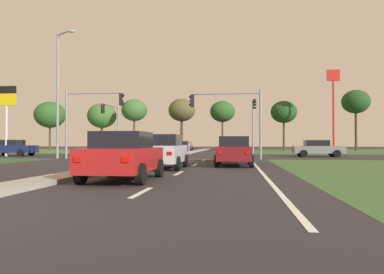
% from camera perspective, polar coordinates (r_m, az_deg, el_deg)
% --- Properties ---
extents(ground_plane, '(200.00, 200.00, 0.00)m').
position_cam_1_polar(ground_plane, '(35.81, -2.66, -2.87)').
color(ground_plane, '#282628').
extents(grass_verge_far_left, '(35.00, 35.00, 0.01)m').
position_cam_1_polar(grass_verge_far_left, '(67.52, -20.95, -1.90)').
color(grass_verge_far_left, '#476B38').
rests_on(grass_verge_far_left, ground).
extents(grass_verge_far_right, '(35.00, 35.00, 0.01)m').
position_cam_1_polar(grass_verge_far_right, '(62.98, 24.92, -1.95)').
color(grass_verge_far_right, '#385B2D').
rests_on(grass_verge_far_right, ground).
extents(median_island_near, '(1.20, 22.00, 0.14)m').
position_cam_1_polar(median_island_near, '(17.35, -12.95, -4.68)').
color(median_island_near, gray).
rests_on(median_island_near, ground).
extents(median_island_far, '(1.20, 36.00, 0.14)m').
position_cam_1_polar(median_island_far, '(60.60, 1.18, -2.02)').
color(median_island_far, gray).
rests_on(median_island_far, ground).
extents(lane_dash_near, '(0.14, 2.00, 0.01)m').
position_cam_1_polar(lane_dash_near, '(9.46, -7.61, -8.25)').
color(lane_dash_near, silver).
rests_on(lane_dash_near, ground).
extents(lane_dash_second, '(0.14, 2.00, 0.01)m').
position_cam_1_polar(lane_dash_second, '(15.32, -2.03, -5.45)').
color(lane_dash_second, silver).
rests_on(lane_dash_second, ground).
extents(lane_dash_third, '(0.14, 2.00, 0.01)m').
position_cam_1_polar(lane_dash_third, '(21.25, 0.43, -4.19)').
color(lane_dash_third, silver).
rests_on(lane_dash_third, ground).
extents(lane_dash_fourth, '(0.14, 2.00, 0.01)m').
position_cam_1_polar(lane_dash_fourth, '(27.22, 1.81, -3.48)').
color(lane_dash_fourth, silver).
rests_on(lane_dash_fourth, ground).
extents(edge_line_right, '(0.14, 24.00, 0.01)m').
position_cam_1_polar(edge_line_right, '(17.38, 10.13, -4.90)').
color(edge_line_right, silver).
rests_on(edge_line_right, ground).
extents(stop_bar_near, '(6.40, 0.50, 0.01)m').
position_cam_1_polar(stop_bar_near, '(28.41, 2.62, -3.37)').
color(stop_bar_near, silver).
rests_on(stop_bar_near, ground).
extents(crosswalk_bar_near, '(0.70, 2.80, 0.01)m').
position_cam_1_polar(crosswalk_bar_near, '(32.52, -15.40, -3.03)').
color(crosswalk_bar_near, silver).
rests_on(crosswalk_bar_near, ground).
extents(crosswalk_bar_second, '(0.70, 2.80, 0.01)m').
position_cam_1_polar(crosswalk_bar_second, '(32.10, -13.50, -3.06)').
color(crosswalk_bar_second, silver).
rests_on(crosswalk_bar_second, ground).
extents(crosswalk_bar_third, '(0.70, 2.80, 0.01)m').
position_cam_1_polar(crosswalk_bar_third, '(31.72, -11.54, -3.10)').
color(crosswalk_bar_third, silver).
rests_on(crosswalk_bar_third, ground).
extents(crosswalk_bar_fourth, '(0.70, 2.80, 0.01)m').
position_cam_1_polar(crosswalk_bar_fourth, '(31.38, -9.55, -3.13)').
color(crosswalk_bar_fourth, silver).
rests_on(crosswalk_bar_fourth, ground).
extents(crosswalk_bar_fifth, '(0.70, 2.80, 0.01)m').
position_cam_1_polar(crosswalk_bar_fifth, '(31.08, -7.51, -3.15)').
color(crosswalk_bar_fifth, silver).
rests_on(crosswalk_bar_fifth, ground).
extents(crosswalk_bar_sixth, '(0.70, 2.80, 0.01)m').
position_cam_1_polar(crosswalk_bar_sixth, '(30.82, -5.43, -3.18)').
color(crosswalk_bar_sixth, silver).
rests_on(crosswalk_bar_sixth, ground).
extents(car_navy_near, '(4.34, 2.06, 1.53)m').
position_cam_1_polar(car_navy_near, '(39.75, -25.39, -1.46)').
color(car_navy_near, '#161E47').
rests_on(car_navy_near, ground).
extents(car_blue_second, '(2.00, 4.41, 1.52)m').
position_cam_1_polar(car_blue_second, '(60.97, -0.95, -1.34)').
color(car_blue_second, navy).
rests_on(car_blue_second, ground).
extents(car_black_third, '(4.53, 2.05, 1.53)m').
position_cam_1_polar(car_black_third, '(38.11, -11.80, -1.56)').
color(car_black_third, black).
rests_on(car_black_third, ground).
extents(car_red_fourth, '(2.03, 4.15, 1.58)m').
position_cam_1_polar(car_red_fourth, '(12.54, -10.26, -2.79)').
color(car_red_fourth, '#A31919').
rests_on(car_red_fourth, ground).
extents(car_teal_fifth, '(2.04, 4.51, 1.50)m').
position_cam_1_polar(car_teal_fifth, '(25.94, 6.11, -1.91)').
color(car_teal_fifth, '#19565B').
rests_on(car_teal_fifth, ground).
extents(car_maroon_sixth, '(1.94, 4.47, 1.57)m').
position_cam_1_polar(car_maroon_sixth, '(20.45, 6.33, -2.08)').
color(car_maroon_sixth, maroon).
rests_on(car_maroon_sixth, ground).
extents(car_grey_seventh, '(4.39, 1.95, 1.48)m').
position_cam_1_polar(car_grey_seventh, '(35.41, 18.35, -1.62)').
color(car_grey_seventh, slate).
rests_on(car_grey_seventh, ground).
extents(car_silver_eighth, '(2.00, 4.16, 1.62)m').
position_cam_1_polar(car_silver_eighth, '(18.10, -4.37, -2.16)').
color(car_silver_eighth, '#B7B7BC').
rests_on(car_silver_eighth, ground).
extents(traffic_signal_far_left, '(0.32, 5.31, 5.49)m').
position_cam_1_polar(traffic_signal_far_left, '(42.22, -11.86, 2.63)').
color(traffic_signal_far_left, gray).
rests_on(traffic_signal_far_left, ground).
extents(traffic_signal_near_right, '(5.47, 0.32, 5.22)m').
position_cam_1_polar(traffic_signal_near_right, '(28.82, 6.09, 3.94)').
color(traffic_signal_near_right, gray).
rests_on(traffic_signal_near_right, ground).
extents(traffic_signal_near_left, '(4.83, 0.32, 5.41)m').
position_cam_1_polar(traffic_signal_near_left, '(31.08, -15.35, 3.77)').
color(traffic_signal_near_left, gray).
rests_on(traffic_signal_near_left, ground).
extents(traffic_signal_far_right, '(0.32, 4.37, 5.86)m').
position_cam_1_polar(traffic_signal_far_right, '(40.52, 9.21, 3.03)').
color(traffic_signal_far_right, gray).
rests_on(traffic_signal_far_right, ground).
extents(street_lamp_second, '(2.06, 1.42, 9.93)m').
position_cam_1_polar(street_lamp_second, '(32.07, -19.34, 6.84)').
color(street_lamp_second, gray).
rests_on(street_lamp_second, ground).
extents(pedestrian_at_median, '(0.34, 0.34, 1.68)m').
position_cam_1_polar(pedestrian_at_median, '(47.84, -0.47, -1.01)').
color(pedestrian_at_median, '#9E8966').
rests_on(pedestrian_at_median, median_island_far).
extents(fastfood_pole_sign, '(1.80, 0.40, 11.86)m').
position_cam_1_polar(fastfood_pole_sign, '(58.97, 20.44, 6.35)').
color(fastfood_pole_sign, red).
rests_on(fastfood_pole_sign, ground).
extents(fuel_price_totem, '(1.80, 0.24, 6.52)m').
position_cam_1_polar(fuel_price_totem, '(39.36, -26.07, 4.35)').
color(fuel_price_totem, silver).
rests_on(fuel_price_totem, ground).
extents(treeline_near, '(5.30, 5.30, 8.36)m').
position_cam_1_polar(treeline_near, '(69.82, -20.53, 3.13)').
color(treeline_near, '#423323').
rests_on(treeline_near, ground).
extents(treeline_second, '(5.21, 5.21, 8.37)m').
position_cam_1_polar(treeline_second, '(70.13, -13.37, 3.11)').
color(treeline_second, '#423323').
rests_on(treeline_second, ground).
extents(treeline_third, '(4.36, 4.36, 8.68)m').
position_cam_1_polar(treeline_third, '(65.41, -8.66, 3.97)').
color(treeline_third, '#423323').
rests_on(treeline_third, ground).
extents(treeline_fourth, '(4.62, 4.62, 8.91)m').
position_cam_1_polar(treeline_fourth, '(65.86, -1.55, 4.01)').
color(treeline_fourth, '#423323').
rests_on(treeline_fourth, ground).
extents(treeline_fifth, '(4.41, 4.41, 8.72)m').
position_cam_1_polar(treeline_fifth, '(67.56, 4.59, 3.82)').
color(treeline_fifth, '#423323').
rests_on(treeline_fifth, ground).
extents(treeline_sixth, '(4.28, 4.28, 8.19)m').
position_cam_1_polar(treeline_sixth, '(64.38, 13.61, 3.66)').
color(treeline_sixth, '#423323').
rests_on(treeline_sixth, ground).
extents(treeline_seventh, '(4.47, 4.47, 9.84)m').
position_cam_1_polar(treeline_seventh, '(67.10, 23.37, 4.84)').
color(treeline_seventh, '#423323').
rests_on(treeline_seventh, ground).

